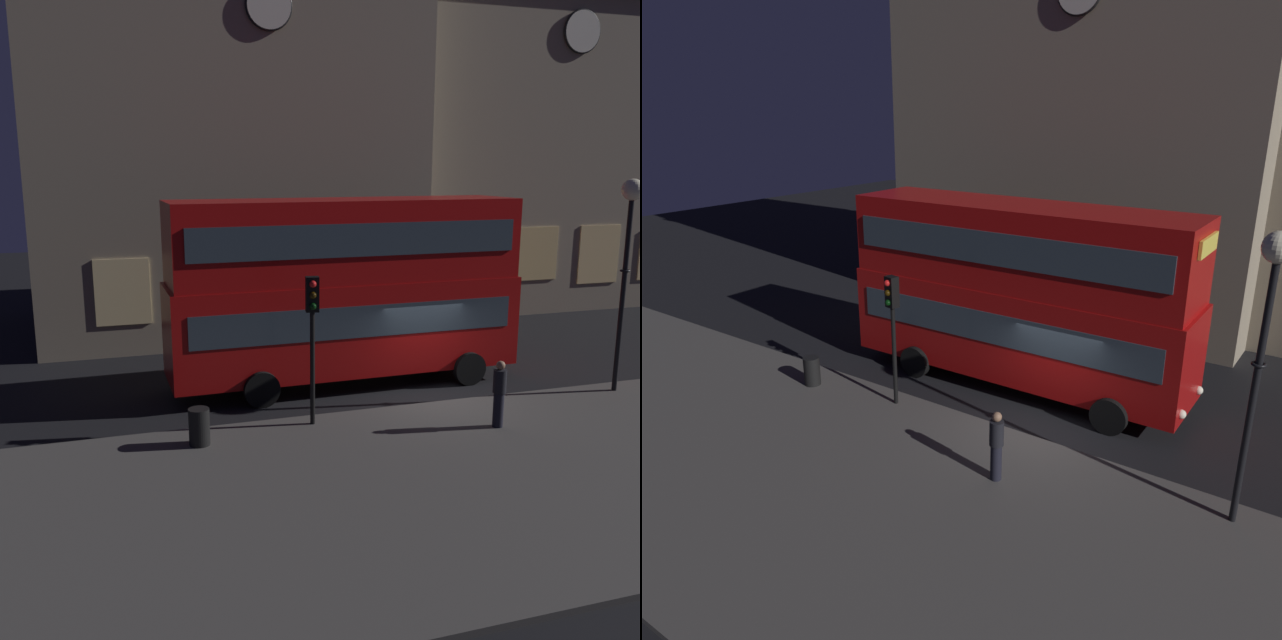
{
  "view_description": "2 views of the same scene",
  "coord_description": "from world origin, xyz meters",
  "views": [
    {
      "loc": [
        -8.77,
        -16.96,
        6.44
      ],
      "look_at": [
        -3.0,
        1.29,
        2.21
      ],
      "focal_mm": 39.55,
      "sensor_mm": 36.0,
      "label": 1
    },
    {
      "loc": [
        6.61,
        -12.92,
        8.17
      ],
      "look_at": [
        -3.32,
        1.29,
        2.05
      ],
      "focal_mm": 34.76,
      "sensor_mm": 36.0,
      "label": 2
    }
  ],
  "objects": [
    {
      "name": "litter_bin",
      "position": [
        -6.81,
        -1.57,
        0.55
      ],
      "size": [
        0.49,
        0.49,
        0.87
      ],
      "primitive_type": "cylinder",
      "color": "black",
      "rests_on": "sidewalk_slab"
    },
    {
      "name": "double_decker_bus",
      "position": [
        -1.96,
        2.18,
        3.04
      ],
      "size": [
        10.5,
        2.96,
        5.48
      ],
      "rotation": [
        0.0,
        0.0,
        0.01
      ],
      "color": "#9E0C0C",
      "rests_on": "ground"
    },
    {
      "name": "traffic_light_near_kerb",
      "position": [
        -3.94,
        -1.09,
        2.8
      ],
      "size": [
        0.36,
        0.39,
        3.71
      ],
      "rotation": [
        0.0,
        0.0,
        -0.2
      ],
      "color": "black",
      "rests_on": "sidewalk_slab"
    },
    {
      "name": "ground_plane",
      "position": [
        0.0,
        0.0,
        0.0
      ],
      "size": [
        80.0,
        80.0,
        0.0
      ],
      "primitive_type": "plane",
      "color": "black"
    },
    {
      "name": "building_plain_facade",
      "position": [
        10.87,
        13.18,
        8.57
      ],
      "size": [
        16.24,
        8.42,
        17.13
      ],
      "color": "gray",
      "rests_on": "ground"
    },
    {
      "name": "building_with_clock",
      "position": [
        -3.82,
        12.11,
        9.01
      ],
      "size": [
        14.17,
        9.93,
        18.01
      ],
      "color": "gray",
      "rests_on": "ground"
    },
    {
      "name": "pedestrian",
      "position": [
        0.36,
        -2.64,
        0.99
      ],
      "size": [
        0.32,
        0.32,
        1.68
      ],
      "rotation": [
        0.0,
        0.0,
        0.52
      ],
      "color": "black",
      "rests_on": "sidewalk_slab"
    },
    {
      "name": "sidewalk_slab",
      "position": [
        0.0,
        -4.93,
        0.06
      ],
      "size": [
        44.0,
        8.92,
        0.12
      ],
      "primitive_type": "cube",
      "color": "#423F3D",
      "rests_on": "ground"
    },
    {
      "name": "street_lamp",
      "position": [
        5.09,
        -1.12,
        4.75
      ],
      "size": [
        0.59,
        0.59,
        5.96
      ],
      "color": "black",
      "rests_on": "sidewalk_slab"
    }
  ]
}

